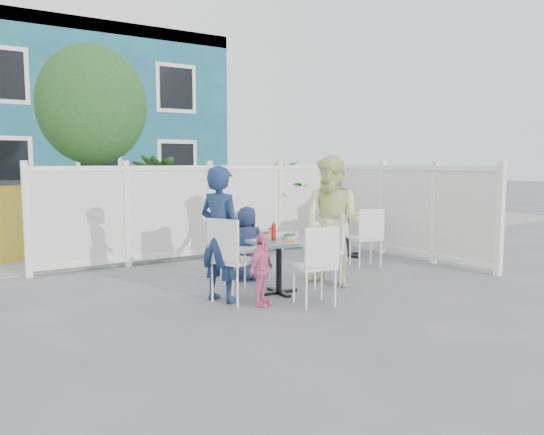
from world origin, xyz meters
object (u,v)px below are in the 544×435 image
spare_table (347,224)px  woman (333,222)px  utility_cabinet (3,223)px  toddler (261,270)px  main_table (279,253)px  chair_right (329,243)px  boy (247,243)px  chair_back (241,241)px  chair_near (318,260)px  chair_left (230,254)px  man (221,234)px

spare_table → woman: (-1.63, -1.60, 0.29)m
utility_cabinet → toddler: size_ratio=1.51×
utility_cabinet → main_table: (2.66, -4.35, -0.12)m
main_table → spare_table: spare_table is taller
main_table → toddler: (-0.49, -0.37, -0.10)m
main_table → chair_right: chair_right is taller
woman → boy: (-0.80, 0.90, -0.34)m
utility_cabinet → chair_back: bearing=-57.7°
woman → chair_right: bearing=162.5°
spare_table → chair_right: 2.24m
spare_table → chair_near: size_ratio=0.87×
boy → toddler: (-0.54, -1.26, -0.10)m
utility_cabinet → chair_near: bearing=-66.0°
boy → chair_right: bearing=149.4°
chair_left → woman: woman is taller
man → boy: 1.19m
main_table → chair_back: (-0.08, 0.83, 0.05)m
utility_cabinet → main_table: bearing=-62.5°
spare_table → chair_right: bearing=-136.8°
spare_table → chair_near: (-2.43, -2.33, -0.04)m
utility_cabinet → main_table: utility_cabinet is taller
boy → woman: bearing=147.3°
utility_cabinet → woman: woman is taller
utility_cabinet → woman: (3.51, -4.37, 0.22)m
utility_cabinet → chair_back: utility_cabinet is taller
chair_left → chair_near: chair_left is taller
main_table → chair_back: 0.84m
chair_right → chair_back: 1.21m
chair_near → boy: bearing=100.7°
chair_left → chair_back: chair_left is taller
chair_right → chair_back: bearing=68.2°
chair_right → utility_cabinet: bearing=57.4°
utility_cabinet → spare_table: bearing=-32.3°
chair_back → chair_left: bearing=37.5°
main_table → chair_near: chair_near is taller
boy → toddler: 1.37m
utility_cabinet → toddler: bearing=-69.3°
chair_back → toddler: bearing=55.1°
chair_right → man: (-1.62, 0.03, 0.24)m
spare_table → toddler: (-2.96, -1.96, -0.16)m
woman → boy: 1.25m
chair_back → boy: size_ratio=0.93×
main_table → woman: woman is taller
utility_cabinet → chair_near: size_ratio=1.37×
main_table → spare_table: 2.94m
chair_right → toddler: bearing=126.0°
chair_near → boy: boy is taller
woman → toddler: 1.45m
toddler → man: bearing=91.2°
chair_left → man: 0.26m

